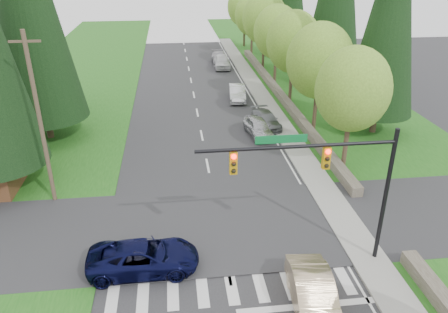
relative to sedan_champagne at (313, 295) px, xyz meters
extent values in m
cube|color=#1D5617|center=(9.84, 18.42, -0.74)|extent=(14.00, 110.00, 0.06)
cube|color=#1D5617|center=(-16.16, 18.42, -0.74)|extent=(14.00, 110.00, 0.06)
cube|color=#28282B|center=(-3.16, 6.42, -0.77)|extent=(120.00, 8.00, 0.10)
cube|color=gray|center=(3.74, 20.42, -0.71)|extent=(1.80, 80.00, 0.13)
cube|color=gray|center=(2.89, 20.42, -0.71)|extent=(0.20, 80.00, 0.13)
cube|color=#4C4438|center=(5.44, 28.42, -0.42)|extent=(0.70, 40.00, 0.70)
cylinder|color=black|center=(4.04, 2.92, 2.63)|extent=(0.20, 0.20, 6.80)
cylinder|color=black|center=(-0.26, 2.92, 5.43)|extent=(8.60, 0.16, 0.16)
cube|color=#0C662D|center=(-0.96, 2.97, 5.78)|extent=(2.20, 0.04, 0.35)
cube|color=#BF8C0C|center=(1.04, 2.92, 4.83)|extent=(0.32, 0.24, 1.00)
sphere|color=#FF0C05|center=(1.04, 2.78, 5.18)|extent=(0.22, 0.22, 0.22)
cube|color=#BF8C0C|center=(-2.96, 2.92, 4.83)|extent=(0.32, 0.24, 1.00)
sphere|color=#FF0C05|center=(-2.96, 2.78, 5.18)|extent=(0.22, 0.22, 0.22)
cylinder|color=#473828|center=(-12.66, 10.42, 4.23)|extent=(0.24, 0.24, 10.00)
cube|color=#473828|center=(-12.66, 10.42, 8.63)|extent=(1.60, 0.10, 0.12)
cylinder|color=#38281C|center=(6.04, 12.42, 1.61)|extent=(0.32, 0.32, 4.76)
ellipsoid|color=#558323|center=(6.04, 12.42, 4.84)|extent=(4.80, 4.80, 5.52)
cylinder|color=#38281C|center=(6.14, 19.42, 1.69)|extent=(0.32, 0.32, 4.93)
ellipsoid|color=#558323|center=(6.14, 19.42, 5.03)|extent=(5.20, 5.20, 5.98)
cylinder|color=#38281C|center=(5.94, 26.42, 1.75)|extent=(0.32, 0.32, 5.04)
ellipsoid|color=#558323|center=(5.94, 26.42, 5.17)|extent=(5.00, 5.00, 5.75)
cylinder|color=#38281C|center=(6.04, 33.42, 1.63)|extent=(0.32, 0.32, 4.82)
ellipsoid|color=#558323|center=(6.04, 33.42, 4.90)|extent=(5.00, 5.00, 5.75)
cylinder|color=#38281C|center=(6.14, 40.42, 1.80)|extent=(0.32, 0.32, 5.15)
ellipsoid|color=#558323|center=(6.14, 40.42, 5.30)|extent=(5.40, 5.40, 6.21)
cylinder|color=#38281C|center=(5.94, 47.42, 1.58)|extent=(0.32, 0.32, 4.70)
ellipsoid|color=#558323|center=(5.94, 47.42, 4.77)|extent=(4.80, 4.80, 5.52)
cylinder|color=#38281C|center=(6.04, 54.42, 1.72)|extent=(0.32, 0.32, 4.98)
ellipsoid|color=#558323|center=(6.04, 54.42, 5.10)|extent=(5.20, 5.20, 5.98)
cylinder|color=#38281C|center=(-16.16, 12.42, 0.23)|extent=(0.50, 0.50, 2.00)
cylinder|color=#38281C|center=(-15.16, 20.42, 0.23)|extent=(0.50, 0.50, 2.00)
cylinder|color=#38281C|center=(-17.16, 26.42, 0.23)|extent=(0.50, 0.50, 2.00)
cylinder|color=#38281C|center=(10.84, 18.42, 0.23)|extent=(0.50, 0.50, 2.00)
cone|color=black|center=(10.84, 18.42, 9.03)|extent=(5.44, 5.44, 16.00)
cylinder|color=#38281C|center=(11.84, 32.42, 0.23)|extent=(0.50, 0.50, 2.00)
cylinder|color=#38281C|center=(10.84, 46.42, 0.23)|extent=(0.50, 0.50, 2.00)
imported|color=#D2B58C|center=(0.00, 0.00, 0.00)|extent=(2.04, 4.83, 1.55)
imported|color=black|center=(-7.05, 3.42, -0.06)|extent=(5.14, 2.39, 1.43)
imported|color=#B0B1B5|center=(1.38, 18.90, -0.07)|extent=(2.15, 4.31, 1.41)
imported|color=slate|center=(2.39, 20.69, -0.15)|extent=(2.22, 4.47, 1.25)
imported|color=silver|center=(1.04, 28.20, -0.05)|extent=(1.95, 4.54, 1.45)
imported|color=silver|center=(1.04, 41.29, 0.04)|extent=(2.07, 4.84, 1.63)
imported|color=#A3A2A7|center=(1.04, 43.68, -0.06)|extent=(2.11, 4.98, 1.44)
camera|label=1|loc=(-5.31, -13.17, 12.86)|focal=35.00mm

